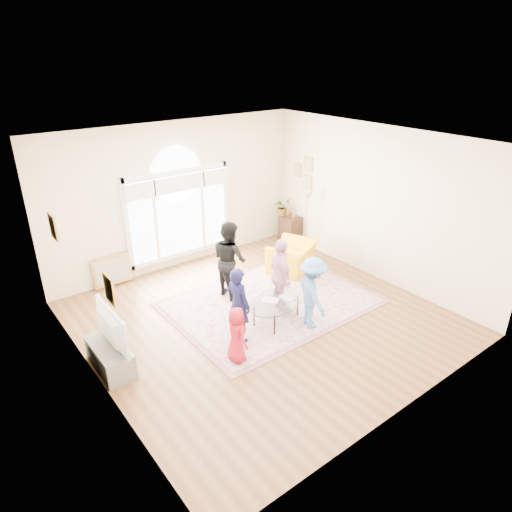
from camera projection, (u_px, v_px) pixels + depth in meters
ground at (262, 318)px, 8.41m from camera, size 6.00×6.00×0.00m
room_shell at (181, 199)px, 9.80m from camera, size 6.00×6.00×6.00m
area_rug at (271, 303)px, 8.90m from camera, size 3.60×2.60×0.02m
rug_border at (271, 303)px, 8.90m from camera, size 3.80×2.80×0.01m
tv_console at (110, 357)px, 7.01m from camera, size 0.45×1.00×0.42m
television at (106, 328)px, 6.80m from camera, size 0.17×1.08×0.62m
coffee_table at (276, 302)px, 8.15m from camera, size 1.37×1.08×0.54m
armchair at (292, 257)px, 10.07m from camera, size 1.29×1.23×0.66m
side_cabinet at (290, 230)px, 11.52m from camera, size 0.40×0.50×0.70m
floor_lamp at (307, 202)px, 10.58m from camera, size 0.30×0.30×1.51m
plant_pedestal at (282, 228)px, 11.64m from camera, size 0.20×0.20×0.70m
potted_plant at (282, 206)px, 11.40m from camera, size 0.43×0.38×0.44m
leaning_picture at (114, 285)px, 9.57m from camera, size 0.80×0.14×0.62m
child_red at (237, 335)px, 7.08m from camera, size 0.33×0.48×0.93m
child_navy at (238, 305)px, 7.51m from camera, size 0.39×0.53×1.33m
child_black at (230, 259)px, 8.87m from camera, size 0.60×0.76×1.55m
child_pink at (281, 276)px, 8.34m from camera, size 0.61×0.91×1.44m
child_blue at (312, 293)px, 7.90m from camera, size 0.75×0.96×1.31m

